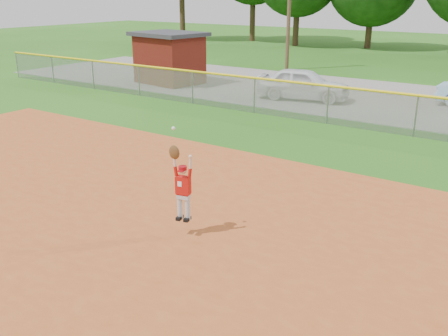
% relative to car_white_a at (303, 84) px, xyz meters
% --- Properties ---
extents(ground, '(120.00, 120.00, 0.00)m').
position_rel_car_white_a_xyz_m(ground, '(2.81, -13.65, -0.78)').
color(ground, '#255B14').
rests_on(ground, ground).
extents(clay_infield, '(24.00, 16.00, 0.04)m').
position_rel_car_white_a_xyz_m(clay_infield, '(2.81, -16.65, -0.76)').
color(clay_infield, '#A4481D').
rests_on(clay_infield, ground).
extents(parking_strip, '(44.00, 10.00, 0.03)m').
position_rel_car_white_a_xyz_m(parking_strip, '(2.81, 2.35, -0.76)').
color(parking_strip, slate).
rests_on(parking_strip, ground).
extents(car_white_a, '(4.65, 2.65, 1.49)m').
position_rel_car_white_a_xyz_m(car_white_a, '(0.00, 0.00, 0.00)').
color(car_white_a, white).
rests_on(car_white_a, parking_strip).
extents(utility_shed, '(4.17, 3.46, 2.83)m').
position_rel_car_white_a_xyz_m(utility_shed, '(-8.27, -0.01, 0.67)').
color(utility_shed, '#4F130B').
rests_on(utility_shed, ground).
extents(outfield_fence, '(40.06, 0.10, 1.55)m').
position_rel_car_white_a_xyz_m(outfield_fence, '(2.81, -3.65, 0.11)').
color(outfield_fence, gray).
rests_on(outfield_fence, ground).
extents(ballplayer, '(0.54, 0.27, 2.01)m').
position_rel_car_white_a_xyz_m(ballplayer, '(4.12, -14.34, 0.41)').
color(ballplayer, silver).
rests_on(ballplayer, ground).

